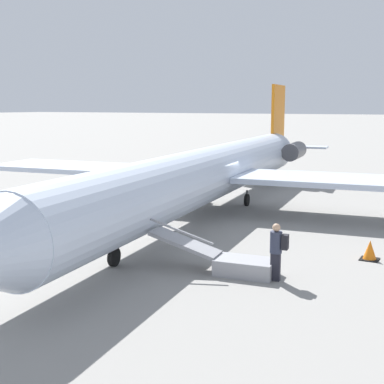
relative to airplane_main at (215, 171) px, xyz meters
The scene contains 5 objects.
ground_plane 2.20m from the airplane_main, ahead, with size 600.00×600.00×0.00m, color gray.
airplane_main is the anchor object (origin of this frame).
boarding_stairs 10.18m from the airplane_main, 29.04° to the left, with size 1.50×4.11×1.66m.
passenger 10.89m from the airplane_main, 35.68° to the left, with size 0.36×0.55×1.74m.
traffic_cone_near_stairs 10.00m from the airplane_main, 58.09° to the left, with size 0.61×0.61×0.67m.
Camera 1 is at (22.53, 11.27, 5.17)m, focal length 50.00 mm.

